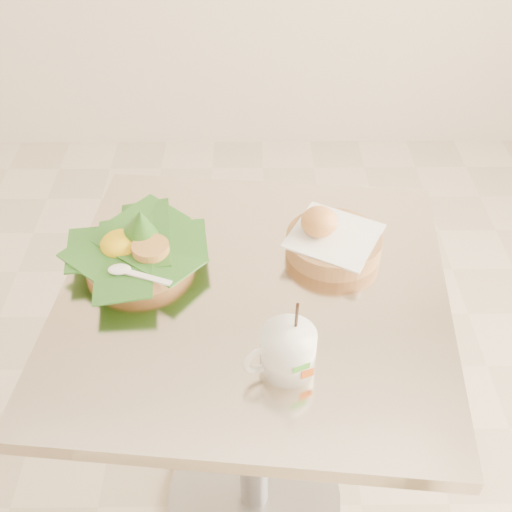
{
  "coord_description": "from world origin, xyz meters",
  "views": [
    {
      "loc": [
        0.17,
        -0.82,
        1.56
      ],
      "look_at": [
        0.18,
        0.03,
        0.82
      ],
      "focal_mm": 45.0,
      "sensor_mm": 36.0,
      "label": 1
    }
  ],
  "objects_px": {
    "cafe_table": "(254,369)",
    "rice_basket": "(137,246)",
    "coffee_mug": "(286,350)",
    "bread_basket": "(331,239)"
  },
  "relations": [
    {
      "from": "rice_basket",
      "to": "bread_basket",
      "type": "height_order",
      "value": "rice_basket"
    },
    {
      "from": "cafe_table",
      "to": "coffee_mug",
      "type": "relative_size",
      "value": 5.04
    },
    {
      "from": "cafe_table",
      "to": "rice_basket",
      "type": "xyz_separation_m",
      "value": [
        -0.22,
        0.09,
        0.26
      ]
    },
    {
      "from": "cafe_table",
      "to": "bread_basket",
      "type": "bearing_deg",
      "value": 36.45
    },
    {
      "from": "cafe_table",
      "to": "coffee_mug",
      "type": "distance_m",
      "value": 0.32
    },
    {
      "from": "cafe_table",
      "to": "rice_basket",
      "type": "height_order",
      "value": "rice_basket"
    },
    {
      "from": "coffee_mug",
      "to": "cafe_table",
      "type": "bearing_deg",
      "value": 105.82
    },
    {
      "from": "cafe_table",
      "to": "coffee_mug",
      "type": "height_order",
      "value": "coffee_mug"
    },
    {
      "from": "bread_basket",
      "to": "coffee_mug",
      "type": "height_order",
      "value": "coffee_mug"
    },
    {
      "from": "cafe_table",
      "to": "rice_basket",
      "type": "relative_size",
      "value": 2.95
    }
  ]
}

